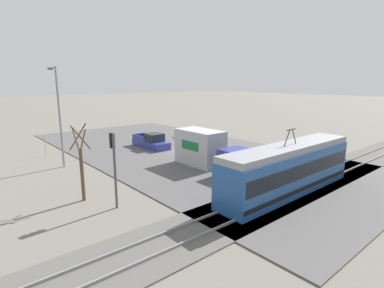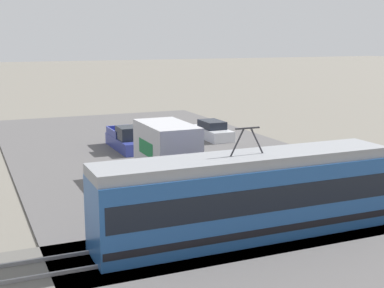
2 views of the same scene
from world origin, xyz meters
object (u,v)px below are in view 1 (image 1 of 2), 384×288
Objects in this scene: street_tree at (82,167)px; no_parking_sign at (45,143)px; box_truck at (208,150)px; traffic_light_pole at (114,160)px; pickup_truck at (151,142)px; light_rail_tram at (288,169)px; street_lamp_near_crossing at (59,111)px; sedan_car_0 at (191,134)px.

no_parking_sign is (-1.48, -14.79, -0.94)m from street_tree.
box_truck is 11.38m from traffic_light_pole.
street_tree reaches higher than pickup_truck.
no_parking_sign is at bearing -65.72° from light_rail_tram.
light_rail_tram is at bearing 152.03° from traffic_light_pole.
pickup_truck is at bearing 160.35° from no_parking_sign.
street_lamp_near_crossing is (-0.53, -12.11, 2.13)m from traffic_light_pole.
box_truck is at bearing -165.03° from traffic_light_pole.
no_parking_sign is at bearing -53.82° from box_truck.
traffic_light_pole is 12.31m from street_lamp_near_crossing.
box_truck is at bearing -91.05° from light_rail_tram.
pickup_truck is at bearing -173.14° from street_lamp_near_crossing.
no_parking_sign is (10.39, -23.04, -0.33)m from light_rail_tram.
light_rail_tram is 22.20m from sedan_car_0.
box_truck is 3.42× the size of no_parking_sign.
street_tree is 2.20× the size of no_parking_sign.
street_tree is at bearing -148.41° from sedan_car_0.
box_truck is 1.55× the size of street_tree.
traffic_light_pole reaches higher than no_parking_sign.
sedan_car_0 is at bearing 172.54° from no_parking_sign.
pickup_truck is 0.61× the size of street_lamp_near_crossing.
box_truck is 1.45× the size of pickup_truck.
pickup_truck is at bearing -138.94° from street_tree.
street_lamp_near_crossing is at bearing -171.39° from sedan_car_0.
sedan_car_0 is 24.23m from traffic_light_pole.
pickup_truck is (-0.60, -19.11, -1.02)m from light_rail_tram.
sedan_car_0 is at bearing -148.41° from street_tree.
street_tree is (11.87, -8.24, 0.62)m from light_rail_tram.
box_truck is 10.54m from pickup_truck.
street_tree is at bearing -34.78° from light_rail_tram.
sedan_car_0 is 0.51× the size of street_lamp_near_crossing.
no_parking_sign reaches higher than sedan_car_0.
street_lamp_near_crossing is (10.36, -9.20, 3.68)m from box_truck.
street_tree reaches higher than sedan_car_0.
no_parking_sign is (10.55, -14.42, -0.17)m from box_truck.
pickup_truck is at bearing -168.95° from sedan_car_0.
street_tree reaches higher than traffic_light_pole.
box_truck is 1.73× the size of sedan_car_0.
traffic_light_pole is at bearing 88.87° from no_parking_sign.
street_tree is 14.89m from no_parking_sign.
street_tree is at bearing 84.29° from no_parking_sign.
street_tree is 10.14m from street_lamp_near_crossing.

